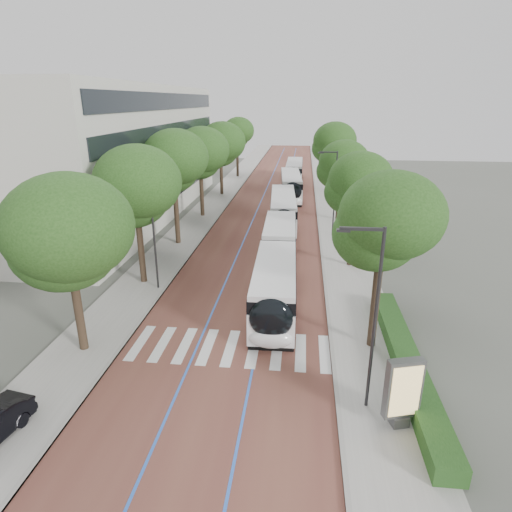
{
  "coord_description": "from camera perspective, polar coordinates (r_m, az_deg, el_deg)",
  "views": [
    {
      "loc": [
        3.71,
        -18.55,
        12.51
      ],
      "look_at": [
        0.72,
        8.94,
        2.4
      ],
      "focal_mm": 30.0,
      "sensor_mm": 36.0,
      "label": 1
    }
  ],
  "objects": [
    {
      "name": "ground",
      "position": [
        22.69,
        -4.36,
        -13.46
      ],
      "size": [
        160.0,
        160.0,
        0.0
      ],
      "primitive_type": "plane",
      "color": "#51544C",
      "rests_on": "ground"
    },
    {
      "name": "road",
      "position": [
        59.99,
        2.56,
        8.04
      ],
      "size": [
        11.0,
        140.0,
        0.02
      ],
      "primitive_type": "cube",
      "color": "brown",
      "rests_on": "ground"
    },
    {
      "name": "sidewalk_left",
      "position": [
        60.91,
        -4.57,
        8.23
      ],
      "size": [
        4.0,
        140.0,
        0.12
      ],
      "primitive_type": "cube",
      "color": "gray",
      "rests_on": "ground"
    },
    {
      "name": "sidewalk_right",
      "position": [
        59.98,
        9.79,
        7.82
      ],
      "size": [
        4.0,
        140.0,
        0.12
      ],
      "primitive_type": "cube",
      "color": "gray",
      "rests_on": "ground"
    },
    {
      "name": "kerb_left",
      "position": [
        60.58,
        -2.79,
        8.2
      ],
      "size": [
        0.2,
        140.0,
        0.14
      ],
      "primitive_type": "cube",
      "color": "gray",
      "rests_on": "ground"
    },
    {
      "name": "kerb_right",
      "position": [
        59.89,
        7.96,
        7.9
      ],
      "size": [
        0.2,
        140.0,
        0.14
      ],
      "primitive_type": "cube",
      "color": "gray",
      "rests_on": "ground"
    },
    {
      "name": "zebra_crossing",
      "position": [
        23.47,
        -3.43,
        -12.11
      ],
      "size": [
        10.55,
        3.6,
        0.01
      ],
      "color": "silver",
      "rests_on": "ground"
    },
    {
      "name": "lane_line_left",
      "position": [
        60.11,
        1.02,
        8.09
      ],
      "size": [
        0.12,
        126.0,
        0.01
      ],
      "primitive_type": "cube",
      "color": "blue",
      "rests_on": "road"
    },
    {
      "name": "lane_line_right",
      "position": [
        59.91,
        4.1,
        8.0
      ],
      "size": [
        0.12,
        126.0,
        0.01
      ],
      "primitive_type": "cube",
      "color": "blue",
      "rests_on": "road"
    },
    {
      "name": "office_building",
      "position": [
        52.3,
        -20.67,
        12.79
      ],
      "size": [
        18.11,
        40.0,
        14.0
      ],
      "color": "#B9B8AB",
      "rests_on": "ground"
    },
    {
      "name": "hedge",
      "position": [
        22.74,
        19.42,
        -13.03
      ],
      "size": [
        1.2,
        14.0,
        0.8
      ],
      "primitive_type": "cube",
      "color": "#163C15",
      "rests_on": "sidewalk_right"
    },
    {
      "name": "streetlight_near",
      "position": [
        17.6,
        15.18,
        -6.6
      ],
      "size": [
        1.82,
        0.2,
        8.0
      ],
      "color": "#2A2A2D",
      "rests_on": "sidewalk_right"
    },
    {
      "name": "streetlight_far",
      "position": [
        41.38,
        10.27,
        9.05
      ],
      "size": [
        1.82,
        0.2,
        8.0
      ],
      "color": "#2A2A2D",
      "rests_on": "sidewalk_right"
    },
    {
      "name": "lamp_post_left",
      "position": [
        29.53,
        -13.49,
        3.01
      ],
      "size": [
        0.14,
        0.14,
        8.0
      ],
      "primitive_type": "cylinder",
      "color": "#2A2A2D",
      "rests_on": "sidewalk_left"
    },
    {
      "name": "trees_left",
      "position": [
        44.02,
        -8.8,
        12.34
      ],
      "size": [
        6.3,
        60.67,
        9.71
      ],
      "color": "black",
      "rests_on": "ground"
    },
    {
      "name": "trees_right",
      "position": [
        44.88,
        11.51,
        11.85
      ],
      "size": [
        6.03,
        47.53,
        9.17
      ],
      "color": "black",
      "rests_on": "ground"
    },
    {
      "name": "lead_bus",
      "position": [
        29.9,
        2.84,
        -1.29
      ],
      "size": [
        2.96,
        18.45,
        3.2
      ],
      "rotation": [
        0.0,
        0.0,
        0.02
      ],
      "color": "black",
      "rests_on": "ground"
    },
    {
      "name": "bus_queued_0",
      "position": [
        44.94,
        3.63,
        6.03
      ],
      "size": [
        3.22,
        12.52,
        3.2
      ],
      "rotation": [
        0.0,
        0.0,
        0.06
      ],
      "color": "white",
      "rests_on": "ground"
    },
    {
      "name": "bus_queued_1",
      "position": [
        58.34,
        4.67,
        9.27
      ],
      "size": [
        3.29,
        12.53,
        3.2
      ],
      "rotation": [
        0.0,
        0.0,
        0.06
      ],
      "color": "white",
      "rests_on": "ground"
    },
    {
      "name": "bus_queued_2",
      "position": [
        70.61,
        5.12,
        11.14
      ],
      "size": [
        2.56,
        12.4,
        3.2
      ],
      "rotation": [
        0.0,
        0.0,
        0.0
      ],
      "color": "white",
      "rests_on": "ground"
    },
    {
      "name": "ad_panel",
      "position": [
        18.57,
        18.99,
        -16.73
      ],
      "size": [
        1.52,
        0.78,
        3.04
      ],
      "rotation": [
        0.0,
        0.0,
        0.28
      ],
      "color": "#59595B",
      "rests_on": "sidewalk_right"
    }
  ]
}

